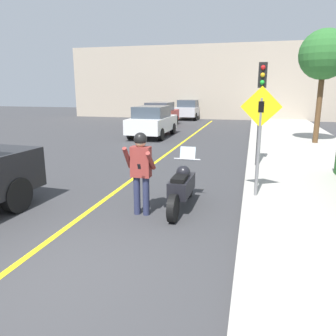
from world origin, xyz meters
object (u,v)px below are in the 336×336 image
at_px(motorcycle, 182,187).
at_px(parked_car_red, 160,114).
at_px(person_biker, 141,165).
at_px(street_tree, 324,55).
at_px(parked_car_silver, 189,109).
at_px(traffic_light, 261,95).
at_px(parked_car_white, 152,121).
at_px(crossing_sign, 260,131).

relative_size(motorcycle, parked_car_red, 0.52).
relative_size(person_biker, street_tree, 0.35).
relative_size(motorcycle, street_tree, 0.44).
bearing_deg(parked_car_red, motorcycle, -72.55).
height_order(person_biker, parked_car_silver, person_biker).
bearing_deg(parked_car_silver, motorcycle, -79.38).
bearing_deg(traffic_light, parked_car_white, 131.03).
bearing_deg(crossing_sign, parked_car_silver, 105.13).
distance_m(person_biker, crossing_sign, 2.81).
height_order(motorcycle, person_biker, person_biker).
height_order(person_biker, parked_car_red, person_biker).
distance_m(motorcycle, parked_car_white, 11.26).
relative_size(traffic_light, street_tree, 0.65).
bearing_deg(crossing_sign, traffic_light, 89.17).
bearing_deg(parked_car_silver, parked_car_white, -89.02).
xyz_separation_m(motorcycle, parked_car_silver, (-4.13, 22.01, 0.37)).
distance_m(crossing_sign, parked_car_red, 16.42).
height_order(motorcycle, crossing_sign, crossing_sign).
height_order(person_biker, parked_car_white, person_biker).
xyz_separation_m(street_tree, parked_car_red, (-9.29, 6.24, -3.17)).
relative_size(crossing_sign, parked_car_white, 0.60).
bearing_deg(street_tree, parked_car_silver, 124.28).
relative_size(person_biker, parked_car_silver, 0.41).
height_order(motorcycle, parked_car_red, parked_car_red).
height_order(motorcycle, parked_car_silver, parked_car_silver).
bearing_deg(parked_car_white, crossing_sign, -60.31).
distance_m(street_tree, parked_car_silver, 15.29).
bearing_deg(parked_car_red, traffic_light, -60.54).
distance_m(traffic_light, parked_car_white, 8.62).
xyz_separation_m(traffic_light, parked_car_red, (-6.63, 11.74, -1.55)).
height_order(crossing_sign, parked_car_white, crossing_sign).
bearing_deg(crossing_sign, parked_car_red, 113.66).
bearing_deg(motorcycle, street_tree, 65.98).
bearing_deg(traffic_light, motorcycle, -111.50).
distance_m(motorcycle, parked_car_red, 16.66).
height_order(person_biker, traffic_light, traffic_light).
relative_size(parked_car_white, parked_car_silver, 1.00).
relative_size(motorcycle, person_biker, 1.27).
xyz_separation_m(traffic_light, parked_car_white, (-5.57, 6.40, -1.55)).
relative_size(street_tree, parked_car_silver, 1.19).
relative_size(street_tree, parked_car_red, 1.19).
relative_size(crossing_sign, parked_car_red, 0.60).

